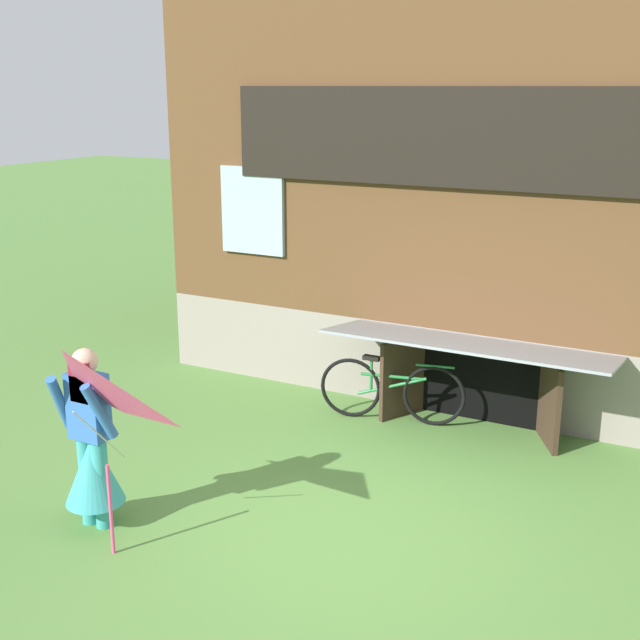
% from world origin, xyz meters
% --- Properties ---
extents(ground_plane, '(60.00, 60.00, 0.00)m').
position_xyz_m(ground_plane, '(0.00, 0.00, 0.00)').
color(ground_plane, '#56843D').
extents(log_house, '(8.17, 6.42, 5.11)m').
position_xyz_m(log_house, '(-0.00, 5.65, 2.56)').
color(log_house, gray).
rests_on(log_house, ground_plane).
extents(person, '(0.61, 0.53, 1.65)m').
position_xyz_m(person, '(-2.01, -0.95, 0.70)').
color(person, teal).
rests_on(person, ground_plane).
extents(kite, '(1.07, 0.97, 1.75)m').
position_xyz_m(kite, '(-1.71, -1.48, 1.39)').
color(kite, '#E54C7F').
rests_on(kite, ground_plane).
extents(bicycle_green, '(1.67, 0.40, 0.77)m').
position_xyz_m(bicycle_green, '(-0.63, 2.47, 0.38)').
color(bicycle_green, black).
rests_on(bicycle_green, ground_plane).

